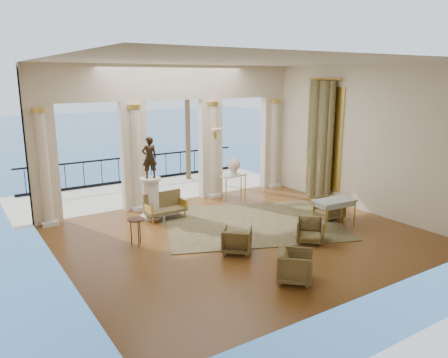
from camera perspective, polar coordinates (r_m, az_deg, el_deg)
floor at (r=11.74m, az=2.24°, el=-7.35°), size 9.00×9.00×0.00m
room_walls at (r=10.18m, az=6.03°, el=6.13°), size 9.00×9.00×9.00m
arcade at (r=14.36m, az=-6.56°, el=6.98°), size 9.00×0.56×4.50m
terrace at (r=16.61m, az=-9.39°, el=-1.52°), size 10.00×3.60×0.10m
balustrade at (r=17.94m, az=-11.51°, el=1.00°), size 9.00×0.06×1.03m
palm_tree at (r=17.67m, az=-4.89°, el=13.06°), size 2.00×2.00×4.50m
curtain at (r=15.08m, az=12.41°, el=4.89°), size 0.33×1.40×4.09m
window_frame at (r=15.20m, az=12.92°, el=5.24°), size 0.04×1.60×3.40m
wall_sconce at (r=14.81m, az=-1.10°, el=5.86°), size 0.30×0.11×0.33m
rug at (r=12.67m, az=3.68°, el=-5.75°), size 5.96×5.36×0.02m
armchair_a at (r=9.23m, az=9.31°, el=-11.02°), size 0.95×0.95×0.72m
armchair_b at (r=11.37m, az=11.18°, el=-6.45°), size 0.91×0.91×0.69m
armchair_c at (r=13.36m, az=13.62°, el=-3.57°), size 0.71×0.75×0.70m
armchair_d at (r=10.55m, az=1.70°, el=-7.79°), size 0.90×0.90×0.68m
settee at (r=13.06m, az=-7.76°, el=-3.48°), size 1.23×0.56×0.80m
game_table at (r=12.53m, az=14.24°, el=-3.01°), size 1.20×0.72×0.79m
pedestal at (r=13.13m, az=-9.50°, el=-2.57°), size 0.67×0.67×1.23m
statue at (r=12.85m, az=-9.71°, el=2.79°), size 0.48×0.35×1.22m
console_table at (r=14.94m, az=1.28°, el=-0.00°), size 0.94×0.47×0.85m
urn at (r=14.84m, az=1.29°, el=1.80°), size 0.44×0.44×0.58m
side_table at (r=11.11m, az=-11.41°, el=-5.61°), size 0.42×0.42×0.68m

